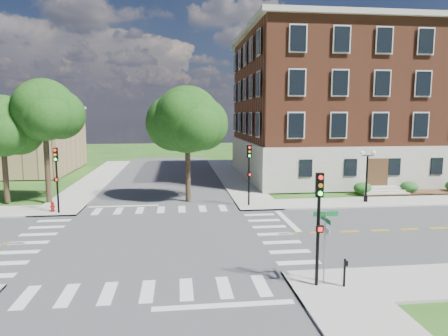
{
  "coord_description": "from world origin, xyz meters",
  "views": [
    {
      "loc": [
        1.32,
        -23.15,
        7.26
      ],
      "look_at": [
        4.87,
        7.09,
        3.2
      ],
      "focal_mm": 32.0,
      "sensor_mm": 36.0,
      "label": 1
    }
  ],
  "objects": [
    {
      "name": "twin_lamp_west",
      "position": [
        16.79,
        7.7,
        2.52
      ],
      "size": [
        1.36,
        0.36,
        4.23
      ],
      "color": "black",
      "rests_on": "ground"
    },
    {
      "name": "push_button_post",
      "position": [
        8.18,
        -7.94,
        0.8
      ],
      "size": [
        0.14,
        0.21,
        1.2
      ],
      "color": "black",
      "rests_on": "ground"
    },
    {
      "name": "main_building",
      "position": [
        24.0,
        21.99,
        8.34
      ],
      "size": [
        30.6,
        22.4,
        16.5
      ],
      "color": "#A7A194",
      "rests_on": "ground"
    },
    {
      "name": "road_ew",
      "position": [
        0.0,
        0.0,
        0.01
      ],
      "size": [
        90.0,
        12.0,
        0.01
      ],
      "primitive_type": "cube",
      "color": "#3D3D3F",
      "rests_on": "ground"
    },
    {
      "name": "traffic_signal_se",
      "position": [
        7.07,
        -7.67,
        3.19
      ],
      "size": [
        0.35,
        0.39,
        4.8
      ],
      "color": "black",
      "rests_on": "ground"
    },
    {
      "name": "tree_b",
      "position": [
        -12.64,
        10.87,
        6.36
      ],
      "size": [
        4.97,
        4.97,
        8.75
      ],
      "color": "#2F2417",
      "rests_on": "ground"
    },
    {
      "name": "sidewalk_ne",
      "position": [
        15.38,
        15.38,
        0.06
      ],
      "size": [
        34.0,
        34.0,
        0.12
      ],
      "color": "#9E9B93",
      "rests_on": "ground"
    },
    {
      "name": "fire_hydrant",
      "position": [
        -7.99,
        7.15,
        0.46
      ],
      "size": [
        0.35,
        0.35,
        0.75
      ],
      "color": "#B3170D",
      "rests_on": "ground"
    },
    {
      "name": "stop_bar_east",
      "position": [
        8.8,
        3.0,
        0.0
      ],
      "size": [
        0.4,
        5.5,
        0.0
      ],
      "primitive_type": "cube",
      "color": "silver",
      "rests_on": "ground"
    },
    {
      "name": "ground",
      "position": [
        0.0,
        0.0,
        0.0
      ],
      "size": [
        160.0,
        160.0,
        0.0
      ],
      "primitive_type": "plane",
      "color": "#244814",
      "rests_on": "ground"
    },
    {
      "name": "traffic_signal_ne",
      "position": [
        6.91,
        7.52,
        3.19
      ],
      "size": [
        0.38,
        0.45,
        4.8
      ],
      "color": "black",
      "rests_on": "ground"
    },
    {
      "name": "tree_d",
      "position": [
        2.17,
        9.97,
        6.87
      ],
      "size": [
        5.52,
        5.52,
        9.53
      ],
      "color": "#2F2417",
      "rests_on": "ground"
    },
    {
      "name": "traffic_signal_nw",
      "position": [
        -7.42,
        6.71,
        3.19
      ],
      "size": [
        0.38,
        0.45,
        4.8
      ],
      "color": "black",
      "rests_on": "ground"
    },
    {
      "name": "street_sign_pole",
      "position": [
        7.51,
        -7.35,
        2.31
      ],
      "size": [
        1.1,
        1.1,
        3.1
      ],
      "color": "gray",
      "rests_on": "ground"
    },
    {
      "name": "crosswalk_east",
      "position": [
        7.2,
        0.0,
        0.0
      ],
      "size": [
        2.2,
        10.2,
        0.02
      ],
      "primitive_type": null,
      "color": "silver",
      "rests_on": "ground"
    },
    {
      "name": "tree_c",
      "position": [
        -9.25,
        10.59,
        7.62
      ],
      "size": [
        5.0,
        5.0,
        10.04
      ],
      "color": "#2F2417",
      "rests_on": "ground"
    },
    {
      "name": "road_ns",
      "position": [
        0.0,
        0.0,
        0.01
      ],
      "size": [
        12.0,
        90.0,
        0.01
      ],
      "primitive_type": "cube",
      "color": "#3D3D3F",
      "rests_on": "ground"
    }
  ]
}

